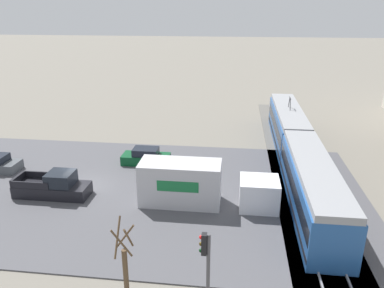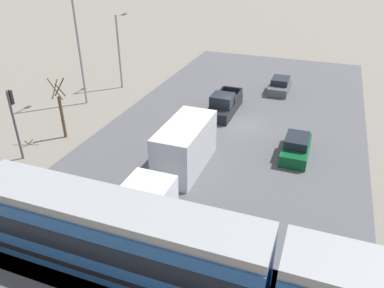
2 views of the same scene
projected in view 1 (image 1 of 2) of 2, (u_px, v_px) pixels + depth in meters
The scene contains 9 objects.
ground_plane at pixel (86, 188), 29.66m from camera, with size 320.00×320.00×0.00m, color slate.
road_surface at pixel (86, 187), 29.64m from camera, with size 20.16×43.24×0.08m.
rail_bed at pixel (306, 200), 27.71m from camera, with size 57.02×4.40×0.22m.
light_rail_tram at pixel (297, 150), 32.46m from camera, with size 28.31×2.78×4.67m.
box_truck at pixel (199, 185), 26.63m from camera, with size 2.51×9.83×3.14m.
pickup_truck at pixel (54, 187), 28.03m from camera, with size 1.97×5.55×1.93m.
sedan_car_0 at pixel (146, 157), 33.83m from camera, with size 1.80×4.28×1.46m.
traffic_light_pole at pixel (206, 270), 15.48m from camera, with size 0.28×0.47×4.98m.
street_tree at pixel (126, 272), 16.96m from camera, with size 1.14×0.94×4.80m.
Camera 1 is at (25.42, 11.59, 13.50)m, focal length 35.00 mm.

